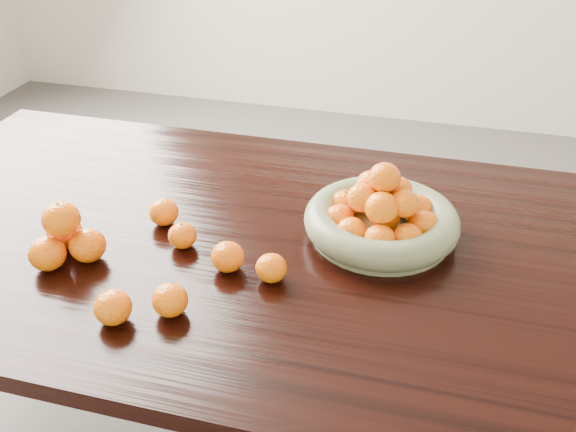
% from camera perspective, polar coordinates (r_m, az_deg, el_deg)
% --- Properties ---
extents(dining_table, '(2.00, 1.00, 0.75)m').
position_cam_1_polar(dining_table, '(1.44, -0.25, -5.26)').
color(dining_table, black).
rests_on(dining_table, ground).
extents(fruit_bowl, '(0.34, 0.34, 0.17)m').
position_cam_1_polar(fruit_bowl, '(1.40, 8.33, -0.13)').
color(fruit_bowl, '#6D7656').
rests_on(fruit_bowl, dining_table).
extents(orange_pyramid, '(0.15, 0.15, 0.13)m').
position_cam_1_polar(orange_pyramid, '(1.39, -19.20, -1.79)').
color(orange_pyramid, orange).
rests_on(orange_pyramid, dining_table).
extents(loose_orange_0, '(0.06, 0.06, 0.06)m').
position_cam_1_polar(loose_orange_0, '(1.38, -9.37, -1.72)').
color(loose_orange_0, orange).
rests_on(loose_orange_0, dining_table).
extents(loose_orange_1, '(0.07, 0.07, 0.06)m').
position_cam_1_polar(loose_orange_1, '(1.21, -15.31, -7.84)').
color(loose_orange_1, orange).
rests_on(loose_orange_1, dining_table).
extents(loose_orange_2, '(0.07, 0.07, 0.06)m').
position_cam_1_polar(loose_orange_2, '(1.29, -5.40, -3.63)').
color(loose_orange_2, orange).
rests_on(loose_orange_2, dining_table).
extents(loose_orange_3, '(0.07, 0.07, 0.06)m').
position_cam_1_polar(loose_orange_3, '(1.46, -11.00, 0.35)').
color(loose_orange_3, orange).
rests_on(loose_orange_3, dining_table).
extents(loose_orange_4, '(0.06, 0.06, 0.06)m').
position_cam_1_polar(loose_orange_4, '(1.26, -1.49, -4.64)').
color(loose_orange_4, orange).
rests_on(loose_orange_4, dining_table).
extents(loose_orange_5, '(0.07, 0.07, 0.06)m').
position_cam_1_polar(loose_orange_5, '(1.20, -10.44, -7.36)').
color(loose_orange_5, orange).
rests_on(loose_orange_5, dining_table).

